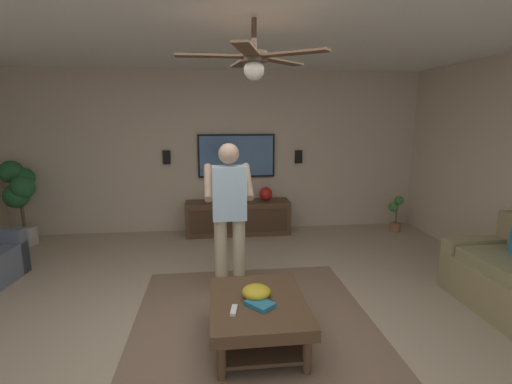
% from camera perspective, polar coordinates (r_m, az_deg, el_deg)
% --- Properties ---
extents(ground_plane, '(8.19, 8.19, 0.00)m').
position_cam_1_polar(ground_plane, '(3.55, -4.16, -21.14)').
color(ground_plane, tan).
extents(wall_back_tv, '(0.10, 7.02, 2.66)m').
position_cam_1_polar(wall_back_tv, '(6.31, -5.71, 6.10)').
color(wall_back_tv, '#C6B299').
rests_on(wall_back_tv, ground).
extents(ceiling_slab, '(6.68, 7.02, 0.10)m').
position_cam_1_polar(ceiling_slab, '(3.10, -4.97, 26.44)').
color(ceiling_slab, white).
extents(area_rug, '(2.69, 2.24, 0.01)m').
position_cam_1_polar(area_rug, '(3.61, -0.12, -20.36)').
color(area_rug, '#7A604C').
rests_on(area_rug, ground).
extents(coffee_table, '(1.00, 0.80, 0.40)m').
position_cam_1_polar(coffee_table, '(3.29, 0.29, -17.89)').
color(coffee_table, '#513823').
rests_on(coffee_table, ground).
extents(media_console, '(0.45, 1.70, 0.55)m').
position_cam_1_polar(media_console, '(6.18, -2.76, -3.94)').
color(media_console, '#513823').
rests_on(media_console, ground).
extents(tv, '(0.05, 1.28, 0.72)m').
position_cam_1_polar(tv, '(6.23, -3.01, 5.56)').
color(tv, black).
extents(person_standing, '(0.54, 0.54, 1.64)m').
position_cam_1_polar(person_standing, '(4.05, -4.11, -2.54)').
color(person_standing, '#C6B793').
rests_on(person_standing, ground).
extents(potted_plant_tall, '(0.55, 0.55, 1.28)m').
position_cam_1_polar(potted_plant_tall, '(6.52, -32.56, -0.16)').
color(potted_plant_tall, '#B7B2A8').
rests_on(potted_plant_tall, ground).
extents(potted_plant_short, '(0.22, 0.24, 0.60)m').
position_cam_1_polar(potted_plant_short, '(6.76, 20.59, -2.74)').
color(potted_plant_short, '#9E6B4C').
rests_on(potted_plant_short, ground).
extents(bowl, '(0.24, 0.24, 0.11)m').
position_cam_1_polar(bowl, '(3.26, 0.06, -15.05)').
color(bowl, gold).
rests_on(bowl, coffee_table).
extents(remote_white, '(0.16, 0.07, 0.02)m').
position_cam_1_polar(remote_white, '(3.08, -3.42, -17.62)').
color(remote_white, white).
rests_on(remote_white, coffee_table).
extents(book, '(0.27, 0.26, 0.04)m').
position_cam_1_polar(book, '(3.15, 0.60, -16.77)').
color(book, teal).
rests_on(book, coffee_table).
extents(vase_round, '(0.22, 0.22, 0.22)m').
position_cam_1_polar(vase_round, '(6.18, 1.52, -0.25)').
color(vase_round, red).
rests_on(vase_round, media_console).
extents(wall_speaker_left, '(0.06, 0.12, 0.22)m').
position_cam_1_polar(wall_speaker_left, '(6.40, 6.53, 5.38)').
color(wall_speaker_left, black).
extents(wall_speaker_right, '(0.06, 0.12, 0.22)m').
position_cam_1_polar(wall_speaker_right, '(6.28, -13.53, 5.21)').
color(wall_speaker_right, black).
extents(ceiling_fan, '(1.20, 1.12, 0.46)m').
position_cam_1_polar(ceiling_fan, '(3.04, -0.23, 19.54)').
color(ceiling_fan, '#4C3828').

